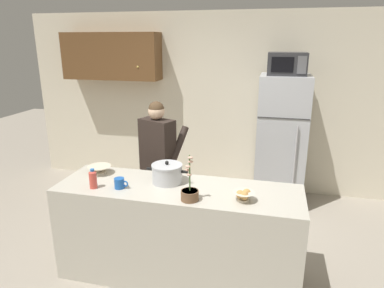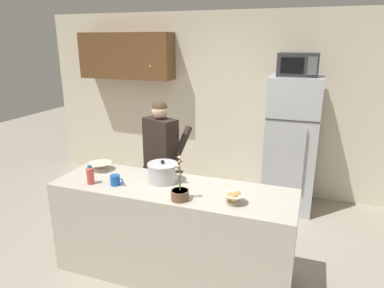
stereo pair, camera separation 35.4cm
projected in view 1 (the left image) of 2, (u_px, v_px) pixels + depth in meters
name	position (u px, v px, depth m)	size (l,w,h in m)	color
ground_plane	(179.00, 273.00, 3.37)	(14.00, 14.00, 0.00)	#9E9384
back_wall_unit	(203.00, 96.00, 5.12)	(6.00, 0.48, 2.60)	beige
kitchen_island	(178.00, 232.00, 3.23)	(2.23, 0.68, 0.92)	#BCB7A8
refrigerator	(281.00, 142.00, 4.62)	(0.64, 0.68, 1.77)	#B7BABF
microwave	(287.00, 64.00, 4.30)	(0.48, 0.37, 0.28)	#2D2D30
person_near_pot	(158.00, 153.00, 3.90)	(0.58, 0.54, 1.56)	black
cooking_pot	(167.00, 173.00, 3.19)	(0.40, 0.29, 0.21)	silver
coffee_mug	(120.00, 183.00, 3.08)	(0.13, 0.09, 0.10)	#1E59B2
bread_bowl	(244.00, 195.00, 2.83)	(0.18, 0.18, 0.10)	beige
empty_bowl	(99.00, 169.00, 3.41)	(0.23, 0.23, 0.08)	beige
bottle_near_edge	(93.00, 179.00, 3.07)	(0.07, 0.07, 0.18)	#D84C3F
potted_orchid	(190.00, 193.00, 2.84)	(0.15, 0.15, 0.40)	brown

